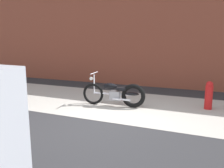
{
  "coord_description": "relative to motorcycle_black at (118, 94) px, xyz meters",
  "views": [
    {
      "loc": [
        2.17,
        -4.94,
        1.96
      ],
      "look_at": [
        -0.41,
        1.13,
        0.75
      ],
      "focal_mm": 36.68,
      "sensor_mm": 36.0,
      "label": 1
    }
  ],
  "objects": [
    {
      "name": "motorcycle_black",
      "position": [
        0.0,
        0.0,
        0.0
      ],
      "size": [
        2.0,
        0.58,
        1.03
      ],
      "rotation": [
        0.0,
        0.0,
        3.25
      ],
      "color": "black",
      "rests_on": "ground"
    },
    {
      "name": "fire_hydrant",
      "position": [
        2.58,
        0.77,
        0.03
      ],
      "size": [
        0.22,
        0.22,
        0.84
      ],
      "color": "red",
      "rests_on": "ground"
    },
    {
      "name": "sidewalk_slab",
      "position": [
        0.35,
        0.31,
        -0.4
      ],
      "size": [
        36.0,
        3.5,
        0.01
      ],
      "primitive_type": "cube",
      "color": "#B2ADA3",
      "rests_on": "ground"
    },
    {
      "name": "brick_building_wall",
      "position": [
        0.35,
        3.76,
        2.28
      ],
      "size": [
        36.0,
        0.5,
        5.35
      ],
      "primitive_type": "cube",
      "color": "brown",
      "rests_on": "ground"
    },
    {
      "name": "ground_plane",
      "position": [
        0.35,
        -1.44,
        -0.4
      ],
      "size": [
        80.0,
        80.0,
        0.0
      ],
      "primitive_type": "plane",
      "color": "#2D2D30"
    }
  ]
}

